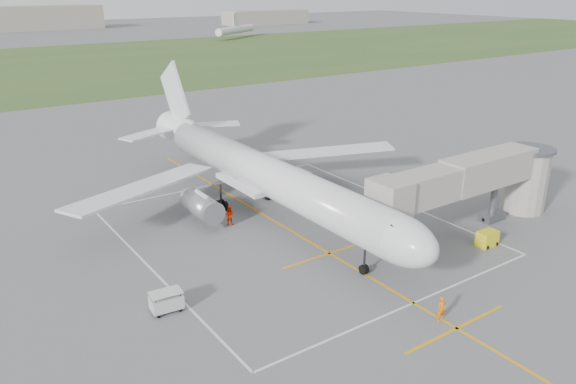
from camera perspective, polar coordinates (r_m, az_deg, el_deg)
ground at (r=57.18m, az=-2.07°, el=-2.56°), size 700.00×700.00×0.00m
grass_strip at (r=178.09m, az=-25.88°, el=11.19°), size 700.00×120.00×0.02m
apron_markings at (r=52.79m, az=1.36°, el=-4.57°), size 28.20×60.00×0.01m
airliner at (r=56.22m, az=-2.55°, el=1.81°), size 38.93×46.75×13.52m
jet_bridge at (r=56.60m, az=19.13°, el=1.17°), size 23.40×5.00×7.20m
gpu_unit at (r=53.89m, az=19.58°, el=-4.48°), size 1.88×1.34×1.41m
baggage_cart at (r=42.06m, az=-12.25°, el=-10.82°), size 2.38×1.56×1.57m
ramp_worker_nose at (r=41.49m, az=15.36°, el=-11.38°), size 0.74×0.54×1.87m
ramp_worker_wing at (r=55.40m, az=-5.98°, el=-2.35°), size 1.18×1.20×1.95m
distant_aircraft at (r=214.51m, az=-25.01°, el=13.52°), size 204.29×48.29×8.85m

